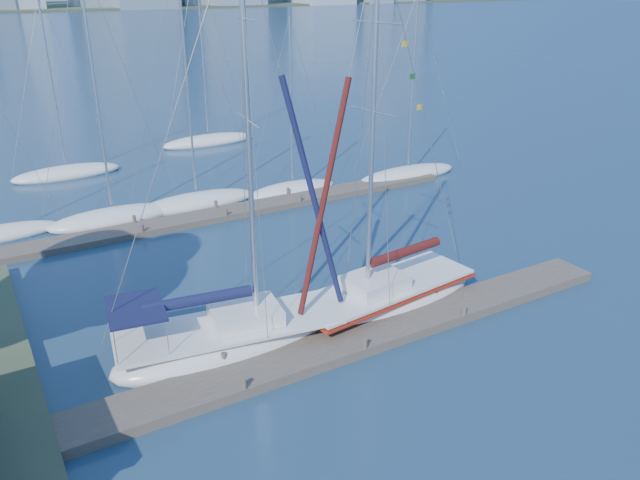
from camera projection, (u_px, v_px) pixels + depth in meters
ground at (352, 346)px, 24.60m from camera, size 700.00×700.00×0.00m
near_dock at (352, 341)px, 24.52m from camera, size 26.00×2.00×0.40m
far_dock at (237, 211)px, 38.17m from camera, size 30.00×1.80×0.36m
sailboat_navy at (229, 322)px, 23.91m from camera, size 9.69×4.41×15.98m
sailboat_maroon at (385, 282)px, 27.08m from camera, size 9.36×3.97×15.63m
bg_boat_1 at (113, 217)px, 36.88m from camera, size 7.70×3.24×15.43m
bg_boat_2 at (197, 201)px, 39.43m from camera, size 8.10×4.30×15.19m
bg_boat_3 at (293, 189)px, 41.85m from camera, size 6.38×2.24×11.56m
bg_boat_5 at (408, 174)px, 45.06m from camera, size 8.54×4.14×12.87m
bg_boat_6 at (67, 173)px, 45.26m from camera, size 7.92×4.40×12.61m
bg_boat_7 at (209, 140)px, 54.11m from camera, size 8.59×4.33×15.47m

